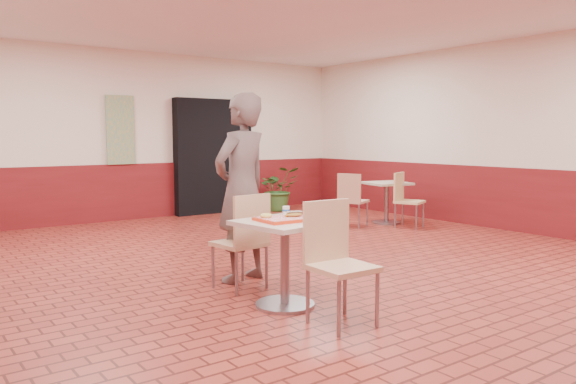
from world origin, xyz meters
TOP-DOWN VIEW (x-y plane):
  - room_shell at (0.00, 0.00)m, footprint 8.01×10.01m
  - wainscot_band at (0.00, 0.00)m, footprint 8.00×10.00m
  - corridor_doorway at (1.20, 4.88)m, footprint 1.60×0.22m
  - promo_poster at (-0.60, 4.94)m, footprint 0.50×0.03m
  - main_table at (-1.23, -0.83)m, footprint 0.72×0.72m
  - chair_main_front at (-1.15, -1.41)m, footprint 0.47×0.47m
  - chair_main_back at (-1.23, -0.17)m, footprint 0.49×0.49m
  - customer at (-1.07, 0.15)m, footprint 0.80×0.64m
  - serving_tray at (-1.23, -0.83)m, footprint 0.46×0.36m
  - ring_donut at (-1.36, -0.73)m, footprint 0.12×0.12m
  - long_john_donut at (-1.14, -0.84)m, footprint 0.17×0.12m
  - paper_cup at (-1.14, -0.72)m, footprint 0.06×0.06m
  - second_table at (2.95, 1.97)m, footprint 0.67×0.67m
  - chair_second_left at (2.19, 2.03)m, footprint 0.54×0.54m
  - chair_second_front at (2.89, 1.49)m, footprint 0.54×0.54m
  - potted_plant at (2.40, 4.40)m, footprint 0.96×0.89m

SIDE VIEW (x-z plane):
  - potted_plant at x=2.40m, z-range 0.00..0.89m
  - second_table at x=2.95m, z-range 0.12..0.83m
  - chair_second_left at x=2.19m, z-range 0.05..0.94m
  - wainscot_band at x=0.00m, z-range 0.00..1.00m
  - chair_second_front at x=2.89m, z-range 0.05..0.95m
  - main_table at x=-1.23m, z-range 0.13..0.90m
  - chair_main_back at x=-1.23m, z-range 0.05..1.00m
  - chair_main_front at x=-1.15m, z-range 0.06..1.04m
  - serving_tray at x=-1.23m, z-range 0.76..0.79m
  - ring_donut at x=-1.36m, z-range 0.79..0.83m
  - long_john_donut at x=-1.14m, z-range 0.79..0.84m
  - paper_cup at x=-1.14m, z-range 0.79..0.87m
  - customer at x=-1.07m, z-range 0.00..1.93m
  - corridor_doorway at x=1.20m, z-range 0.00..2.20m
  - room_shell at x=0.00m, z-range 0.00..3.00m
  - promo_poster at x=-0.60m, z-range 1.00..2.20m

